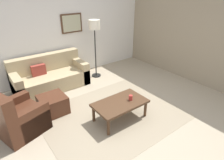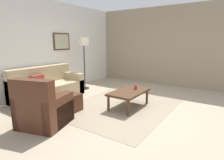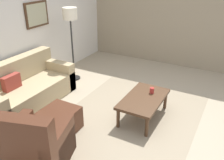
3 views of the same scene
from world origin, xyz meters
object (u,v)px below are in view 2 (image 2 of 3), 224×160
(armchair_leather, at_px, (42,111))
(framed_artwork, at_px, (62,42))
(lamp_standing, at_px, (84,47))
(couch_main, at_px, (46,88))
(coffee_table, at_px, (129,93))
(cup, at_px, (136,87))
(ottoman, at_px, (66,103))

(armchair_leather, xyz_separation_m, framed_artwork, (2.19, 1.88, 1.27))
(lamp_standing, height_order, framed_artwork, framed_artwork)
(couch_main, height_order, coffee_table, couch_main)
(cup, relative_size, framed_artwork, 0.17)
(ottoman, bearing_deg, couch_main, 72.01)
(cup, height_order, framed_artwork, framed_artwork)
(ottoman, distance_m, cup, 1.72)
(armchair_leather, distance_m, cup, 2.25)
(couch_main, bearing_deg, cup, -69.80)
(armchair_leather, relative_size, lamp_standing, 0.58)
(couch_main, height_order, lamp_standing, lamp_standing)
(lamp_standing, bearing_deg, ottoman, -149.75)
(armchair_leather, relative_size, coffee_table, 0.91)
(ottoman, height_order, coffee_table, coffee_table)
(couch_main, xyz_separation_m, coffee_table, (0.64, -2.30, 0.06))
(couch_main, distance_m, framed_artwork, 1.67)
(ottoman, bearing_deg, lamp_standing, 30.25)
(ottoman, relative_size, framed_artwork, 0.87)
(couch_main, relative_size, lamp_standing, 1.14)
(framed_artwork, bearing_deg, cup, -92.66)
(lamp_standing, xyz_separation_m, framed_artwork, (-0.40, 0.59, 0.17))
(coffee_table, distance_m, lamp_standing, 2.49)
(armchair_leather, relative_size, ottoman, 1.78)
(armchair_leather, height_order, ottoman, armchair_leather)
(armchair_leather, xyz_separation_m, cup, (2.06, -0.89, 0.16))
(cup, bearing_deg, lamp_standing, 76.29)
(couch_main, height_order, cup, couch_main)
(cup, bearing_deg, couch_main, 110.20)
(cup, bearing_deg, armchair_leather, 156.62)
(coffee_table, xyz_separation_m, cup, (0.23, -0.06, 0.11))
(coffee_table, bearing_deg, framed_artwork, 82.46)
(armchair_leather, bearing_deg, framed_artwork, 40.68)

